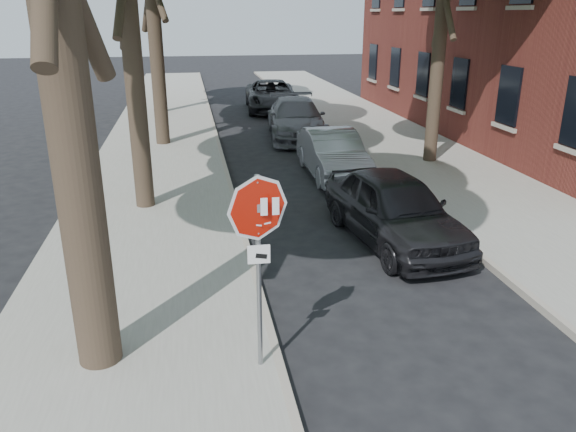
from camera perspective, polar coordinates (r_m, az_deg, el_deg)
name	(u,v)px	position (r m, az deg, el deg)	size (l,w,h in m)	color
ground	(312,366)	(7.87, 2.45, -14.97)	(120.00, 120.00, 0.00)	black
sidewalk_left	(158,158)	(18.86, -13.02, 5.76)	(4.00, 55.00, 0.12)	gray
sidewalk_right	(406,148)	(20.25, 11.89, 6.80)	(4.00, 55.00, 0.12)	gray
curb_left	(222,155)	(18.85, -6.77, 6.15)	(0.12, 55.00, 0.13)	#9E9384
curb_right	(349,150)	(19.58, 6.27, 6.69)	(0.12, 55.00, 0.13)	#9E9384
stop_sign	(258,237)	(6.81, -3.03, -2.11)	(0.76, 0.34, 2.61)	gray
car_a	(394,208)	(11.71, 10.75, 0.77)	(1.73, 4.30, 1.46)	black
car_b	(333,154)	(16.37, 4.58, 6.30)	(1.42, 4.06, 1.34)	gray
car_c	(296,119)	(21.60, 0.84, 9.85)	(2.06, 5.06, 1.47)	#535258
car_d	(272,96)	(27.91, -1.65, 12.11)	(2.41, 5.22, 1.45)	black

